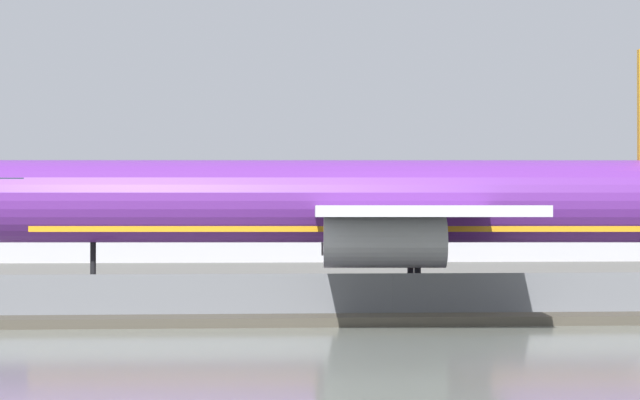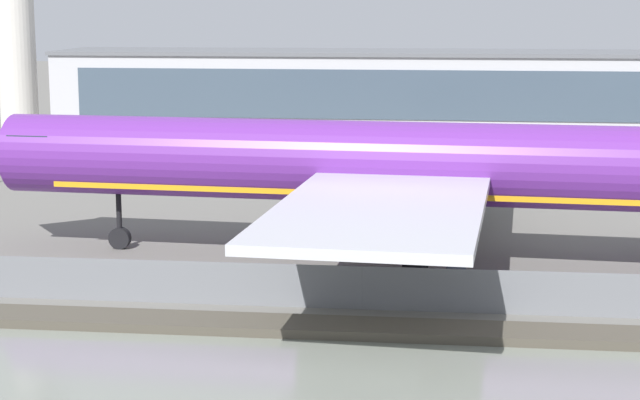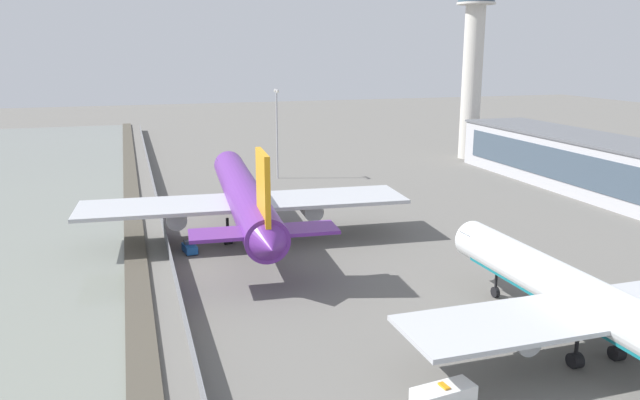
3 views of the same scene
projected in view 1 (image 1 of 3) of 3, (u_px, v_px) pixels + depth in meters
The scene contains 6 objects.
ground_plane at pixel (362, 298), 86.75m from camera, with size 500.00×500.00×0.00m, color #66635E.
shoreline_seawall at pixel (404, 320), 66.31m from camera, with size 320.00×3.00×0.50m.
perimeter_fence at pixel (393, 295), 70.81m from camera, with size 280.00×0.10×2.51m.
cargo_jet_purple at pixel (373, 205), 82.88m from camera, with size 57.60×49.43×16.97m.
baggage_tug at pixel (481, 299), 74.21m from camera, with size 3.41×2.08×1.80m.
terminal_building at pixel (321, 216), 157.09m from camera, with size 101.44×16.69×11.08m.
Camera 1 is at (-9.43, -86.35, 5.97)m, focal length 70.00 mm.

